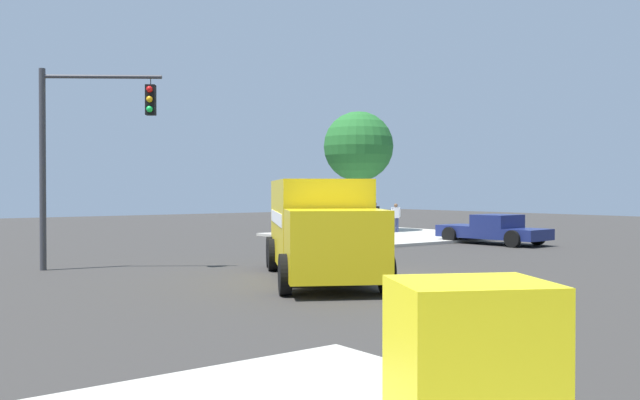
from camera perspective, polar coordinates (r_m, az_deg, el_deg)
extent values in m
plane|color=#33302D|center=(20.30, 4.31, -6.31)|extent=(100.00, 100.00, 0.00)
cube|color=#B2ADA0|center=(37.09, 5.81, -2.95)|extent=(10.34, 10.34, 0.14)
cube|color=yellow|center=(20.38, -0.26, -1.81)|extent=(4.87, 6.02, 2.46)
cube|color=yellow|center=(16.56, 1.38, -3.75)|extent=(3.03, 2.85, 1.70)
cube|color=black|center=(15.70, 1.85, -2.76)|extent=(1.78, 1.08, 0.88)
cube|color=#B2B2B7|center=(23.14, -1.07, -4.94)|extent=(2.09, 1.33, 0.21)
cube|color=white|center=(20.56, 3.09, -1.44)|extent=(2.36, 4.05, 0.36)
cube|color=white|center=(20.26, -3.66, -1.48)|extent=(2.36, 4.05, 0.36)
cylinder|color=black|center=(16.91, 5.53, -6.04)|extent=(0.74, 1.01, 1.00)
cylinder|color=black|center=(16.54, -2.92, -6.19)|extent=(0.74, 1.01, 1.00)
cylinder|color=black|center=(21.81, 2.60, -4.49)|extent=(0.74, 1.01, 1.00)
cylinder|color=black|center=(21.52, -3.94, -4.56)|extent=(0.74, 1.01, 1.00)
cylinder|color=black|center=(22.84, 2.15, -4.24)|extent=(0.74, 1.01, 1.00)
cylinder|color=black|center=(22.57, -4.09, -4.31)|extent=(0.74, 1.01, 1.00)
cylinder|color=#38383D|center=(23.24, -22.01, 2.36)|extent=(0.20, 0.20, 6.33)
cylinder|color=#38383D|center=(22.94, -17.61, 9.72)|extent=(3.10, 2.26, 0.12)
cylinder|color=#38383D|center=(22.56, -13.87, 9.56)|extent=(0.03, 0.03, 0.25)
cube|color=black|center=(22.48, -13.86, 8.05)|extent=(0.42, 0.42, 0.95)
sphere|color=red|center=(22.35, -13.96, 8.91)|extent=(0.20, 0.20, 0.20)
sphere|color=#EFA314|center=(22.30, -13.96, 8.12)|extent=(0.20, 0.20, 0.20)
sphere|color=#19CC4C|center=(22.27, -13.95, 7.33)|extent=(0.20, 0.20, 0.20)
cube|color=navy|center=(31.97, 16.86, -2.77)|extent=(2.05, 1.63, 0.50)
cube|color=navy|center=(32.83, 14.48, -2.14)|extent=(2.06, 1.83, 1.10)
cube|color=black|center=(32.81, 14.48, -1.63)|extent=(1.89, 1.55, 0.48)
cube|color=navy|center=(33.91, 11.89, -2.50)|extent=(2.08, 2.13, 0.55)
cylinder|color=black|center=(32.91, 17.58, -2.93)|extent=(0.29, 0.77, 0.76)
cylinder|color=black|center=(31.21, 15.67, -3.13)|extent=(0.29, 0.77, 0.76)
cylinder|color=black|center=(34.80, 12.73, -2.71)|extent=(0.29, 0.77, 0.76)
cylinder|color=black|center=(33.20, 10.69, -2.87)|extent=(0.29, 0.77, 0.76)
cylinder|color=navy|center=(38.89, 6.43, -2.08)|extent=(0.14, 0.14, 0.80)
cylinder|color=navy|center=(38.85, 6.18, -2.08)|extent=(0.14, 0.14, 0.80)
cube|color=silver|center=(38.84, 6.31, -1.05)|extent=(0.40, 0.35, 0.60)
sphere|color=brown|center=(38.83, 6.31, -0.45)|extent=(0.22, 0.22, 0.22)
cylinder|color=silver|center=(38.90, 6.62, -1.00)|extent=(0.09, 0.09, 0.54)
cylinder|color=silver|center=(38.78, 5.99, -1.01)|extent=(0.09, 0.09, 0.54)
cylinder|color=black|center=(40.04, 4.46, -1.98)|extent=(0.14, 0.14, 0.82)
cylinder|color=black|center=(40.03, 4.71, -1.98)|extent=(0.14, 0.14, 0.82)
cube|color=black|center=(40.00, 4.59, -0.96)|extent=(0.39, 0.40, 0.61)
sphere|color=#936B4C|center=(39.99, 4.59, -0.36)|extent=(0.22, 0.22, 0.22)
cylinder|color=black|center=(40.03, 4.27, -0.91)|extent=(0.09, 0.09, 0.55)
cylinder|color=black|center=(39.98, 4.90, -0.91)|extent=(0.09, 0.09, 0.55)
cube|color=white|center=(42.57, 4.01, -1.72)|extent=(0.08, 0.04, 0.95)
cube|color=white|center=(42.45, 3.83, -1.73)|extent=(0.08, 0.04, 0.95)
cube|color=white|center=(42.33, 3.64, -1.74)|extent=(0.08, 0.04, 0.95)
cube|color=white|center=(42.21, 3.46, -1.74)|extent=(0.08, 0.04, 0.95)
cube|color=white|center=(42.10, 3.27, -1.75)|extent=(0.08, 0.04, 0.95)
cube|color=white|center=(41.98, 3.09, -1.76)|extent=(0.08, 0.04, 0.95)
cube|color=white|center=(41.86, 2.90, -1.76)|extent=(0.08, 0.04, 0.95)
cube|color=white|center=(41.75, 2.71, -1.77)|extent=(0.08, 0.04, 0.95)
cube|color=white|center=(41.63, 2.52, -1.78)|extent=(0.08, 0.04, 0.95)
cube|color=white|center=(41.52, 2.33, -1.79)|extent=(0.08, 0.04, 0.95)
cube|color=white|center=(41.40, 2.14, -1.79)|extent=(0.08, 0.04, 0.95)
cube|color=white|center=(41.29, 1.95, -1.80)|extent=(0.08, 0.04, 0.95)
cube|color=white|center=(41.17, 1.75, -1.81)|extent=(0.08, 0.04, 0.95)
cube|color=white|center=(41.06, 1.56, -1.82)|extent=(0.08, 0.04, 0.95)
cube|color=white|center=(40.95, 1.36, -1.82)|extent=(0.08, 0.04, 0.95)
cube|color=white|center=(40.83, 1.17, -1.83)|extent=(0.08, 0.04, 0.95)
cube|color=white|center=(40.72, 0.97, -1.84)|extent=(0.08, 0.04, 0.95)
cube|color=white|center=(40.61, 0.77, -1.84)|extent=(0.08, 0.04, 0.95)
cube|color=white|center=(40.50, 0.57, -1.85)|extent=(0.08, 0.04, 0.95)
cube|color=white|center=(40.39, 0.37, -1.86)|extent=(0.08, 0.04, 0.95)
cube|color=white|center=(40.28, 0.16, -1.87)|extent=(0.08, 0.04, 0.95)
cube|color=white|center=(40.17, -0.04, -1.87)|extent=(0.08, 0.04, 0.95)
cube|color=white|center=(40.06, -0.24, -1.88)|extent=(0.08, 0.04, 0.95)
cube|color=white|center=(39.95, -0.45, -1.89)|extent=(0.08, 0.04, 0.95)
cube|color=white|center=(39.85, -0.66, -1.90)|extent=(0.08, 0.04, 0.95)
cube|color=white|center=(39.74, -0.86, -1.90)|extent=(0.08, 0.04, 0.95)
cube|color=white|center=(39.63, -1.07, -1.91)|extent=(0.08, 0.04, 0.95)
cube|color=white|center=(39.53, -1.28, -1.92)|extent=(0.08, 0.04, 0.95)
cube|color=white|center=(39.42, -1.50, -1.93)|extent=(0.08, 0.04, 0.95)
cube|color=white|center=(39.31, -1.71, -1.93)|extent=(0.08, 0.04, 0.95)
cube|color=white|center=(39.21, -1.92, -1.94)|extent=(0.08, 0.04, 0.95)
cube|color=white|center=(39.11, -2.14, -1.95)|extent=(0.08, 0.04, 0.95)
cube|color=white|center=(40.78, 1.05, -1.50)|extent=(5.68, 0.03, 0.07)
cube|color=white|center=(40.80, 1.05, -2.10)|extent=(5.68, 0.03, 0.07)
cube|color=black|center=(4.71, 10.67, -15.41)|extent=(0.61, 0.34, 1.18)
cylinder|color=brown|center=(40.09, 3.19, -0.13)|extent=(0.32, 0.32, 3.39)
sphere|color=#236628|center=(40.16, 3.20, 4.46)|extent=(4.06, 4.06, 4.06)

